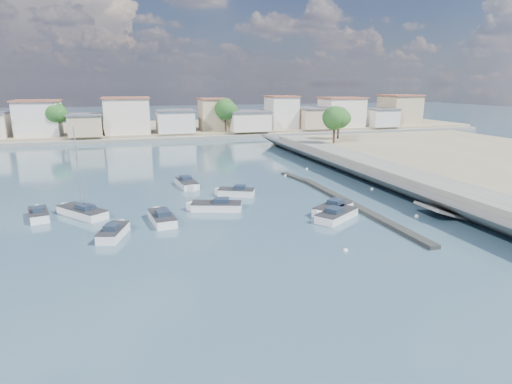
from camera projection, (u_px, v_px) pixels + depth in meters
ground at (225, 162)px, 71.38m from camera, size 400.00×400.00×0.00m
seawall_walkway at (426, 185)px, 51.37m from camera, size 5.00×90.00×1.80m
breakwater at (340, 198)px, 47.97m from camera, size 2.00×31.02×0.35m
far_shore_land at (183, 128)px, 119.43m from camera, size 160.00×40.00×1.40m
far_shore_quay at (195, 138)px, 100.03m from camera, size 160.00×2.50×0.80m
far_town at (233, 116)px, 107.45m from camera, size 113.01×12.80×8.35m
shore_trees at (233, 113)px, 98.29m from camera, size 74.56×38.32×7.92m
motorboat_a at (161, 218)px, 40.35m from camera, size 2.45×5.38×1.48m
motorboat_b at (114, 232)px, 36.43m from camera, size 2.82×4.61×1.48m
motorboat_c at (214, 207)px, 44.05m from camera, size 5.75×3.49×1.48m
motorboat_d at (332, 210)px, 42.92m from camera, size 5.23×4.47×1.48m
motorboat_e at (38, 214)px, 41.42m from camera, size 2.50×4.68×1.48m
motorboat_f at (234, 192)px, 49.79m from camera, size 4.58×3.30×1.48m
motorboat_g at (187, 184)px, 53.93m from camera, size 2.51×5.79×1.48m
motorboat_h at (338, 215)px, 41.24m from camera, size 5.31×4.48×1.48m
sailboat at (81, 212)px, 42.17m from camera, size 5.14×5.80×9.00m
mooring_buoys at (341, 195)px, 49.91m from camera, size 13.29×31.71×0.40m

